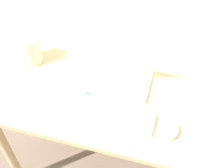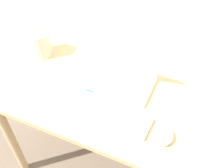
{
  "view_description": "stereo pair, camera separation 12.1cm",
  "coord_description": "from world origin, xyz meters",
  "px_view_note": "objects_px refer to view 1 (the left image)",
  "views": [
    {
      "loc": [
        0.23,
        -0.54,
        1.7
      ],
      "look_at": [
        -0.01,
        0.29,
        0.85
      ],
      "focal_mm": 42.0,
      "sensor_mm": 36.0,
      "label": 1
    },
    {
      "loc": [
        0.34,
        -0.5,
        1.7
      ],
      "look_at": [
        -0.01,
        0.29,
        0.85
      ],
      "focal_mm": 42.0,
      "sensor_mm": 36.0,
      "label": 2
    }
  ],
  "objects_px": {
    "mp3_player": "(90,89)",
    "vase": "(28,46)",
    "mouse": "(172,130)",
    "laptop": "(118,75)",
    "keyboard": "(107,113)"
  },
  "relations": [
    {
      "from": "mouse",
      "to": "mp3_player",
      "type": "height_order",
      "value": "mouse"
    },
    {
      "from": "vase",
      "to": "keyboard",
      "type": "bearing_deg",
      "value": -26.31
    },
    {
      "from": "keyboard",
      "to": "mp3_player",
      "type": "height_order",
      "value": "keyboard"
    },
    {
      "from": "vase",
      "to": "laptop",
      "type": "bearing_deg",
      "value": -3.34
    },
    {
      "from": "mouse",
      "to": "vase",
      "type": "distance_m",
      "value": 0.86
    },
    {
      "from": "keyboard",
      "to": "laptop",
      "type": "bearing_deg",
      "value": 92.13
    },
    {
      "from": "laptop",
      "to": "vase",
      "type": "distance_m",
      "value": 0.51
    },
    {
      "from": "vase",
      "to": "mp3_player",
      "type": "bearing_deg",
      "value": -17.67
    },
    {
      "from": "keyboard",
      "to": "vase",
      "type": "height_order",
      "value": "vase"
    },
    {
      "from": "mouse",
      "to": "mp3_player",
      "type": "xyz_separation_m",
      "value": [
        -0.42,
        0.15,
        -0.01
      ]
    },
    {
      "from": "laptop",
      "to": "keyboard",
      "type": "distance_m",
      "value": 0.23
    },
    {
      "from": "mouse",
      "to": "laptop",
      "type": "bearing_deg",
      "value": 141.37
    },
    {
      "from": "keyboard",
      "to": "vase",
      "type": "relative_size",
      "value": 2.11
    },
    {
      "from": "mp3_player",
      "to": "vase",
      "type": "bearing_deg",
      "value": 162.33
    },
    {
      "from": "laptop",
      "to": "mp3_player",
      "type": "xyz_separation_m",
      "value": [
        -0.12,
        -0.09,
        -0.04
      ]
    }
  ]
}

